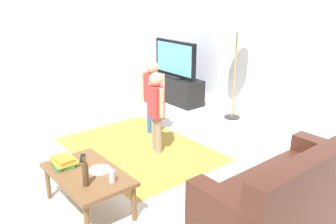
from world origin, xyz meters
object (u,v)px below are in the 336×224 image
Objects in this scene: bottle at (85,174)px; plate at (100,170)px; tv_stand at (176,90)px; book_stack at (63,162)px; child_near_tv at (153,91)px; couch at (291,199)px; child_center at (156,105)px; tv_remote at (83,158)px; tv at (175,59)px; soda_can at (112,176)px; floor_lamp at (238,28)px; coffee_table at (87,177)px.

bottle is 0.31m from plate.
book_stack is at bearing -58.35° from tv_stand.
couch is at bearing -7.98° from child_near_tv.
child_center is 1.34m from tv_remote.
couch is 10.59× the size of tv_remote.
plate is at bearing -52.07° from tv_stand.
book_stack is (0.92, -1.85, -0.22)m from child_near_tv.
tv reaches higher than tv_remote.
bottle reaches higher than soda_can.
tv_remote is (0.59, -3.11, -1.11)m from floor_lamp.
child_near_tv reaches higher than child_center.
tv_stand is 1.75m from child_near_tv.
coffee_table is at bearing -55.16° from child_near_tv.
bottle is 0.25m from soda_can.
floor_lamp is 3.56m from book_stack.
plate is (0.05, 0.12, 0.06)m from coffee_table.
child_near_tv reaches higher than book_stack.
child_near_tv is at bearing 116.50° from book_stack.
tv_stand is at bearing 127.93° from plate.
floor_lamp reaches higher than tv.
bottle reaches higher than tv_stand.
tv is 4.10m from couch.
tv_stand is at bearing 90.00° from tv.
plate is at bearing 175.76° from soda_can.
coffee_table is at bearing -112.73° from plate.
bottle is at bearing -52.08° from tv.
floor_lamp is at bearing 78.38° from child_near_tv.
floor_lamp is 6.35× the size of book_stack.
plate is (0.33, 0.24, -0.04)m from book_stack.
bottle reaches higher than tv_remote.
tv_stand is 3.75m from book_stack.
soda_can is 0.28m from plate.
coffee_table is 3.57× the size of book_stack.
couch is at bearing -24.56° from tv.
child_center is 3.90× the size of bottle.
tv_stand is 0.60m from tv.
plate is at bearing 36.29° from book_stack.
bottle reaches higher than book_stack.
tv is at bearing 155.44° from couch.
tv_remote is 0.77× the size of plate.
tv_remote is at bearing -56.56° from tv.
soda_can is (2.56, -2.96, 0.24)m from tv_stand.
child_near_tv is at bearing 127.60° from bottle.
floor_lamp reaches higher than plate.
couch is 1.60× the size of child_center.
tv_stand is 1.88m from floor_lamp.
couch is at bearing 40.34° from book_stack.
tv reaches higher than bottle.
child_near_tv is 1.15× the size of coffee_table.
coffee_table is at bearing -53.78° from tv_stand.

